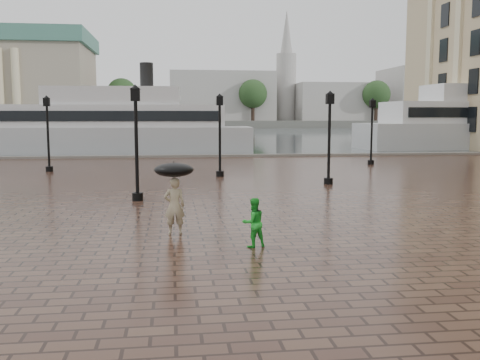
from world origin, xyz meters
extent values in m
plane|color=#3D251C|center=(0.00, 0.00, 0.00)|extent=(300.00, 300.00, 0.00)
plane|color=#444F53|center=(0.00, 92.00, 0.00)|extent=(240.00, 240.00, 0.00)
cube|color=slate|center=(0.00, 32.00, 0.00)|extent=(80.00, 0.60, 0.30)
cube|color=#4C4C47|center=(0.00, 160.00, 1.00)|extent=(300.00, 60.00, 2.00)
cube|color=#A09D98|center=(10.00, 150.00, 9.00)|extent=(30.00, 22.00, 14.00)
cube|color=#A09D98|center=(45.00, 150.00, 7.50)|extent=(25.00, 22.00, 11.00)
cube|color=#A09D98|center=(80.00, 150.00, 10.00)|extent=(35.00, 22.00, 16.00)
cylinder|color=#A09D98|center=(30.00, 150.00, 12.00)|extent=(6.00, 6.00, 20.00)
cone|color=#A09D98|center=(30.00, 150.00, 26.00)|extent=(5.00, 5.00, 18.00)
cylinder|color=#2D2119|center=(-18.00, 138.00, 4.00)|extent=(1.00, 1.00, 8.00)
sphere|color=#213D1B|center=(-18.00, 138.00, 9.50)|extent=(8.00, 8.00, 8.00)
cylinder|color=#2D2119|center=(18.00, 138.00, 4.00)|extent=(1.00, 1.00, 8.00)
sphere|color=#213D1B|center=(18.00, 138.00, 9.50)|extent=(8.00, 8.00, 8.00)
cylinder|color=#2D2119|center=(54.00, 138.00, 4.00)|extent=(1.00, 1.00, 8.00)
sphere|color=#213D1B|center=(54.00, 138.00, 9.50)|extent=(8.00, 8.00, 8.00)
cylinder|color=black|center=(-6.00, 10.00, 0.15)|extent=(0.44, 0.44, 0.30)
cylinder|color=black|center=(-6.00, 10.00, 2.00)|extent=(0.14, 0.14, 4.00)
cube|color=black|center=(-6.00, 10.00, 4.15)|extent=(0.35, 0.35, 0.50)
sphere|color=beige|center=(-6.00, 10.00, 4.15)|extent=(0.28, 0.28, 0.28)
cylinder|color=black|center=(3.00, 14.00, 0.15)|extent=(0.44, 0.44, 0.30)
cylinder|color=black|center=(3.00, 14.00, 2.00)|extent=(0.14, 0.14, 4.00)
cube|color=black|center=(3.00, 14.00, 4.15)|extent=(0.35, 0.35, 0.50)
sphere|color=beige|center=(3.00, 14.00, 4.15)|extent=(0.28, 0.28, 0.28)
cylinder|color=black|center=(-12.00, 22.00, 0.15)|extent=(0.44, 0.44, 0.30)
cylinder|color=black|center=(-12.00, 22.00, 2.00)|extent=(0.14, 0.14, 4.00)
cube|color=black|center=(-12.00, 22.00, 4.15)|extent=(0.35, 0.35, 0.50)
sphere|color=beige|center=(-12.00, 22.00, 4.15)|extent=(0.28, 0.28, 0.28)
cylinder|color=black|center=(9.00, 24.00, 0.15)|extent=(0.44, 0.44, 0.30)
cylinder|color=black|center=(9.00, 24.00, 2.00)|extent=(0.14, 0.14, 4.00)
cube|color=black|center=(9.00, 24.00, 4.15)|extent=(0.35, 0.35, 0.50)
sphere|color=beige|center=(9.00, 24.00, 4.15)|extent=(0.28, 0.28, 0.28)
cylinder|color=black|center=(-2.00, 18.00, 0.15)|extent=(0.44, 0.44, 0.30)
cylinder|color=black|center=(-2.00, 18.00, 2.00)|extent=(0.14, 0.14, 4.00)
cube|color=black|center=(-2.00, 18.00, 4.15)|extent=(0.35, 0.35, 0.50)
sphere|color=beige|center=(-2.00, 18.00, 4.15)|extent=(0.28, 0.28, 0.28)
imported|color=tan|center=(-4.57, 3.63, 0.81)|extent=(0.61, 0.41, 1.62)
imported|color=green|center=(-2.58, 1.88, 0.63)|extent=(0.73, 0.64, 1.26)
cube|color=#BABABA|center=(-9.70, 37.68, 1.17)|extent=(24.71, 7.22, 2.34)
cube|color=silver|center=(-9.70, 37.68, 3.32)|extent=(19.79, 6.16, 1.95)
cube|color=silver|center=(-9.70, 37.68, 5.08)|extent=(11.96, 5.14, 1.56)
cylinder|color=black|center=(-6.77, 37.52, 6.84)|extent=(1.17, 1.17, 2.34)
cube|color=black|center=(-9.84, 35.10, 3.32)|extent=(18.54, 1.14, 0.88)
cube|color=black|center=(-9.55, 40.27, 3.32)|extent=(18.54, 1.14, 0.88)
cube|color=black|center=(27.74, 43.45, 3.67)|extent=(20.50, 0.92, 0.97)
cylinder|color=black|center=(-4.57, 3.63, 1.38)|extent=(0.02, 0.02, 0.95)
ellipsoid|color=black|center=(-4.57, 3.63, 1.83)|extent=(1.10, 1.10, 0.39)
camera|label=1|loc=(-4.60, -11.33, 3.33)|focal=40.00mm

